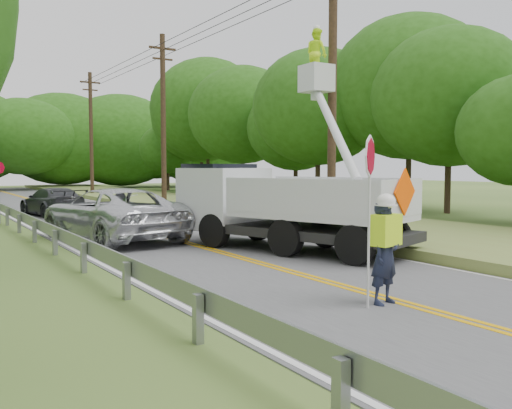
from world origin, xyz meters
TOP-DOWN VIEW (x-y plane):
  - ground at (0.00, 0.00)m, footprint 140.00×140.00m
  - road at (0.00, 14.00)m, footprint 7.20×96.00m
  - guardrail at (-4.02, 14.91)m, footprint 0.18×48.00m
  - utility_poles at (5.00, 17.02)m, footprint 1.60×43.30m
  - tall_grass_verge at (7.10, 14.00)m, footprint 7.00×96.00m
  - treeline_right at (15.97, 26.16)m, footprint 12.12×51.77m
  - treeline_horizon at (0.61, 56.36)m, footprint 56.17×14.13m
  - flagger at (-0.34, 1.16)m, footprint 1.13×0.57m
  - bucket_truck at (1.83, 8.24)m, footprint 5.09×7.65m
  - suv_silver at (-1.81, 12.11)m, footprint 3.74×6.60m
  - suv_darkgrey at (-1.53, 22.62)m, footprint 2.65×5.06m
  - yard_sign at (5.45, 6.88)m, footprint 0.54×0.21m

SIDE VIEW (x-z plane):
  - ground at x=0.00m, z-range 0.00..0.00m
  - road at x=0.00m, z-range 0.00..0.02m
  - tall_grass_verge at x=7.10m, z-range 0.00..0.30m
  - guardrail at x=-4.02m, z-range 0.17..0.94m
  - yard_sign at x=5.45m, z-range 0.18..1.00m
  - suv_darkgrey at x=-1.53m, z-range 0.02..1.42m
  - suv_silver at x=-1.81m, z-range 0.02..1.76m
  - flagger at x=-0.34m, z-range -0.41..2.58m
  - bucket_truck at x=1.83m, z-range -1.93..5.13m
  - utility_poles at x=5.00m, z-range 0.27..10.27m
  - treeline_horizon at x=0.61m, z-range 0.16..10.84m
  - treeline_right at x=15.97m, z-range 0.51..12.70m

